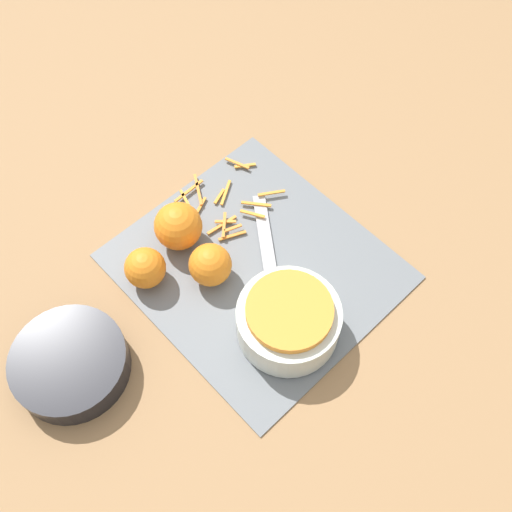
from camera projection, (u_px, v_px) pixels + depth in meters
The scene contains 9 objects.
ground_plane at pixel (256, 267), 1.00m from camera, with size 4.00×4.00×0.00m, color #9E754C.
cutting_board at pixel (256, 266), 1.00m from camera, with size 0.42×0.38×0.01m.
bowl_speckled at pixel (288, 320), 0.90m from camera, with size 0.16×0.16×0.08m.
bowl_dark at pixel (71, 364), 0.89m from camera, with size 0.17×0.17×0.05m.
knife at pixel (273, 283), 0.97m from camera, with size 0.22×0.17×0.02m.
orange_left at pixel (178, 226), 0.98m from camera, with size 0.08×0.08×0.08m.
orange_right at pixel (210, 265), 0.95m from camera, with size 0.07×0.07×0.07m.
orange_back at pixel (145, 268), 0.95m from camera, with size 0.07×0.07×0.07m.
peel_pile at pixel (224, 202), 1.05m from camera, with size 0.16×0.17×0.01m.
Camera 1 is at (-0.35, 0.33, 0.87)m, focal length 42.00 mm.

